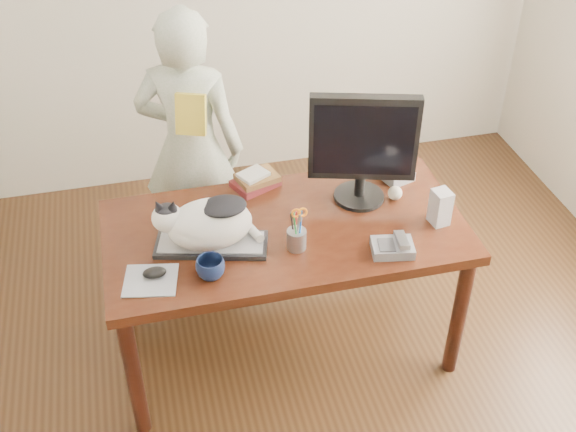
% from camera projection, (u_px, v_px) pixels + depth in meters
% --- Properties ---
extents(room, '(4.50, 4.50, 4.50)m').
position_uv_depth(room, '(328.00, 194.00, 2.37)').
color(room, black).
rests_on(room, ground).
extents(desk, '(1.60, 0.80, 0.75)m').
position_uv_depth(desk, '(281.00, 242.00, 3.35)').
color(desk, black).
rests_on(desk, ground).
extents(keyboard, '(0.51, 0.30, 0.03)m').
position_uv_depth(keyboard, '(211.00, 244.00, 3.08)').
color(keyboard, black).
rests_on(keyboard, desk).
extents(cat, '(0.47, 0.31, 0.27)m').
position_uv_depth(cat, '(206.00, 222.00, 3.01)').
color(cat, white).
rests_on(cat, keyboard).
extents(monitor, '(0.48, 0.29, 0.54)m').
position_uv_depth(monitor, '(363.00, 144.00, 3.17)').
color(monitor, black).
rests_on(monitor, desk).
extents(pen_cup, '(0.09, 0.08, 0.21)m').
position_uv_depth(pen_cup, '(297.00, 237.00, 3.05)').
color(pen_cup, gray).
rests_on(pen_cup, desk).
extents(mousepad, '(0.25, 0.23, 0.00)m').
position_uv_depth(mousepad, '(151.00, 280.00, 2.92)').
color(mousepad, '#A2A6AE').
rests_on(mousepad, desk).
extents(mouse, '(0.11, 0.08, 0.04)m').
position_uv_depth(mouse, '(155.00, 273.00, 2.93)').
color(mouse, black).
rests_on(mouse, mousepad).
extents(coffee_mug, '(0.17, 0.17, 0.09)m').
position_uv_depth(coffee_mug, '(210.00, 268.00, 2.91)').
color(coffee_mug, black).
rests_on(coffee_mug, desk).
extents(phone, '(0.19, 0.16, 0.08)m').
position_uv_depth(phone, '(393.00, 247.00, 3.05)').
color(phone, slate).
rests_on(phone, desk).
extents(speaker, '(0.09, 0.09, 0.17)m').
position_uv_depth(speaker, '(440.00, 207.00, 3.18)').
color(speaker, '#ABABAD').
rests_on(speaker, desk).
extents(baseball, '(0.07, 0.07, 0.07)m').
position_uv_depth(baseball, '(395.00, 193.00, 3.35)').
color(baseball, beige).
rests_on(baseball, desk).
extents(book_stack, '(0.25, 0.22, 0.08)m').
position_uv_depth(book_stack, '(256.00, 180.00, 3.43)').
color(book_stack, '#4D1417').
rests_on(book_stack, desk).
extents(calculator, '(0.18, 0.21, 0.05)m').
position_uv_depth(calculator, '(393.00, 172.00, 3.50)').
color(calculator, slate).
rests_on(calculator, desk).
extents(person, '(0.65, 0.54, 1.52)m').
position_uv_depth(person, '(191.00, 148.00, 3.71)').
color(person, white).
rests_on(person, ground).
extents(held_book, '(0.16, 0.13, 0.20)m').
position_uv_depth(held_book, '(191.00, 114.00, 3.40)').
color(held_book, gold).
rests_on(held_book, person).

